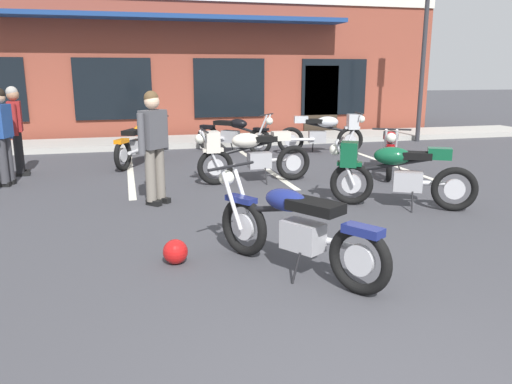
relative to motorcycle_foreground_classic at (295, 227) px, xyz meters
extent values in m
plane|color=#3D3D42|center=(-0.15, 1.42, -0.46)|extent=(80.00, 80.00, 0.00)
cube|color=#A8A59E|center=(-0.15, 9.34, -0.39)|extent=(22.00, 1.80, 0.14)
cube|color=brown|center=(-0.15, 13.49, 1.62)|extent=(16.58, 5.91, 4.16)
cube|color=black|center=(-1.81, 10.50, 0.99)|extent=(2.12, 0.06, 1.70)
cube|color=black|center=(1.51, 10.50, 0.99)|extent=(2.12, 0.06, 1.70)
cube|color=black|center=(4.82, 10.50, 0.99)|extent=(2.12, 0.06, 1.70)
cube|color=#33281E|center=(4.41, 10.50, 0.59)|extent=(1.10, 0.06, 2.10)
cube|color=navy|center=(-0.15, 10.09, 2.90)|extent=(9.95, 0.90, 0.12)
cube|color=silver|center=(-1.50, 5.74, -0.46)|extent=(0.12, 4.80, 0.01)
cube|color=silver|center=(1.20, 5.74, -0.46)|extent=(0.12, 4.80, 0.01)
cube|color=silver|center=(3.89, 5.74, -0.46)|extent=(0.12, 4.80, 0.01)
torus|color=black|center=(0.40, -0.63, -0.14)|extent=(0.43, 0.59, 0.64)
cylinder|color=#B7B7BC|center=(0.40, -0.63, -0.14)|extent=(0.20, 0.28, 0.29)
torus|color=black|center=(-0.37, 0.59, -0.14)|extent=(0.43, 0.59, 0.64)
cylinder|color=#B7B7BC|center=(-0.37, 0.59, -0.14)|extent=(0.20, 0.28, 0.29)
cylinder|color=silver|center=(-0.50, 0.62, 0.18)|extent=(0.21, 0.30, 0.66)
cylinder|color=silver|center=(-0.35, 0.72, 0.18)|extent=(0.21, 0.30, 0.66)
cylinder|color=black|center=(-0.47, 0.74, 0.50)|extent=(0.57, 0.38, 0.03)
sphere|color=silver|center=(-0.51, 0.81, 0.36)|extent=(0.23, 0.23, 0.17)
cube|color=navy|center=(-0.40, 0.62, 0.16)|extent=(0.31, 0.38, 0.06)
cube|color=#9E9EA3|center=(0.05, -0.09, -0.06)|extent=(0.42, 0.47, 0.28)
cylinder|color=silver|center=(0.37, -0.33, -0.10)|extent=(0.35, 0.50, 0.07)
cylinder|color=black|center=(-0.05, 0.08, 0.18)|extent=(0.55, 0.83, 0.26)
ellipsoid|color=navy|center=(-0.06, 0.10, 0.26)|extent=(0.48, 0.54, 0.22)
cube|color=black|center=(0.13, -0.21, 0.26)|extent=(0.51, 0.59, 0.10)
cube|color=navy|center=(0.41, -0.65, 0.14)|extent=(0.33, 0.39, 0.08)
cylinder|color=black|center=(-0.06, -0.24, -0.32)|extent=(0.13, 0.09, 0.29)
torus|color=black|center=(0.44, 7.97, -0.14)|extent=(0.54, 0.51, 0.64)
cylinder|color=#B7B7BC|center=(0.44, 7.97, -0.14)|extent=(0.25, 0.24, 0.29)
torus|color=black|center=(1.49, 6.99, -0.14)|extent=(0.54, 0.51, 0.64)
cylinder|color=#B7B7BC|center=(1.49, 6.99, -0.14)|extent=(0.25, 0.24, 0.29)
cylinder|color=silver|center=(1.63, 6.99, 0.18)|extent=(0.27, 0.25, 0.66)
cylinder|color=silver|center=(1.51, 6.86, 0.18)|extent=(0.27, 0.25, 0.66)
cylinder|color=black|center=(1.63, 6.87, 0.50)|extent=(0.47, 0.51, 0.03)
sphere|color=silver|center=(1.68, 6.81, 0.36)|extent=(0.24, 0.24, 0.17)
cube|color=black|center=(1.52, 6.96, 0.16)|extent=(0.36, 0.35, 0.06)
cube|color=#9E9EA3|center=(0.91, 7.53, -0.06)|extent=(0.46, 0.45, 0.28)
cylinder|color=silver|center=(0.54, 7.68, -0.10)|extent=(0.45, 0.43, 0.07)
cylinder|color=black|center=(1.05, 7.40, 0.18)|extent=(0.73, 0.68, 0.26)
ellipsoid|color=black|center=(1.07, 7.38, 0.26)|extent=(0.53, 0.52, 0.22)
cube|color=black|center=(0.80, 7.63, 0.26)|extent=(0.57, 0.56, 0.10)
cube|color=black|center=(0.42, 7.98, 0.14)|extent=(0.37, 0.36, 0.08)
cylinder|color=black|center=(0.98, 7.71, -0.32)|extent=(0.11, 0.12, 0.29)
torus|color=black|center=(2.92, 1.57, -0.14)|extent=(0.61, 0.40, 0.64)
cylinder|color=#B7B7BC|center=(2.92, 1.57, -0.14)|extent=(0.28, 0.19, 0.29)
torus|color=black|center=(1.66, 2.27, -0.14)|extent=(0.61, 0.40, 0.64)
cylinder|color=#B7B7BC|center=(1.66, 2.27, -0.14)|extent=(0.28, 0.19, 0.29)
cylinder|color=silver|center=(1.53, 2.24, 0.18)|extent=(0.31, 0.20, 0.66)
cylinder|color=silver|center=(1.62, 2.40, 0.18)|extent=(0.31, 0.20, 0.66)
cylinder|color=black|center=(1.50, 2.36, 0.50)|extent=(0.35, 0.59, 0.03)
sphere|color=silver|center=(1.43, 2.40, 0.36)|extent=(0.23, 0.23, 0.17)
cube|color=#0F4C2D|center=(1.62, 2.29, 0.16)|extent=(0.38, 0.30, 0.06)
cube|color=#9E9EA3|center=(2.36, 1.88, -0.06)|extent=(0.47, 0.40, 0.28)
cylinder|color=silver|center=(2.75, 1.82, -0.10)|extent=(0.51, 0.33, 0.07)
cylinder|color=black|center=(2.18, 1.98, 0.18)|extent=(0.85, 0.51, 0.26)
ellipsoid|color=#0F4C2D|center=(2.15, 2.00, 0.30)|extent=(0.60, 0.51, 0.26)
cube|color=#0F4C2D|center=(1.62, 2.29, 0.30)|extent=(0.35, 0.36, 0.36)
cube|color=black|center=(2.45, 1.83, 0.32)|extent=(0.47, 0.40, 0.10)
cube|color=#0F4C2D|center=(2.71, 1.69, 0.36)|extent=(0.38, 0.33, 0.16)
cylinder|color=black|center=(2.33, 1.69, -0.32)|extent=(0.09, 0.13, 0.29)
torus|color=black|center=(3.72, 4.89, -0.14)|extent=(0.40, 0.61, 0.64)
cylinder|color=#B7B7BC|center=(3.72, 4.89, -0.14)|extent=(0.19, 0.28, 0.29)
torus|color=black|center=(3.03, 3.63, -0.14)|extent=(0.40, 0.61, 0.64)
cylinder|color=#B7B7BC|center=(3.03, 3.63, -0.14)|extent=(0.19, 0.28, 0.29)
cylinder|color=silver|center=(3.06, 3.50, 0.18)|extent=(0.19, 0.31, 0.66)
cylinder|color=silver|center=(2.91, 3.59, 0.18)|extent=(0.19, 0.31, 0.66)
cylinder|color=black|center=(2.95, 3.47, 0.50)|extent=(0.59, 0.35, 0.03)
sphere|color=silver|center=(2.91, 3.40, 0.36)|extent=(0.23, 0.23, 0.17)
cube|color=#B70F14|center=(3.01, 3.60, 0.16)|extent=(0.30, 0.38, 0.06)
cube|color=#9E9EA3|center=(3.42, 4.33, -0.06)|extent=(0.40, 0.47, 0.28)
cylinder|color=silver|center=(3.47, 4.72, -0.10)|extent=(0.33, 0.52, 0.07)
cylinder|color=black|center=(3.32, 4.16, 0.18)|extent=(0.51, 0.85, 0.26)
ellipsoid|color=#B70F14|center=(3.31, 4.14, 0.26)|extent=(0.46, 0.55, 0.22)
cube|color=black|center=(3.48, 4.45, 0.26)|extent=(0.50, 0.59, 0.10)
cube|color=#B70F14|center=(3.73, 4.91, 0.14)|extent=(0.31, 0.39, 0.08)
cylinder|color=black|center=(3.61, 4.31, -0.32)|extent=(0.13, 0.09, 0.29)
torus|color=black|center=(-1.63, 5.82, -0.14)|extent=(0.38, 0.61, 0.64)
cylinder|color=#B7B7BC|center=(-1.63, 5.82, -0.14)|extent=(0.18, 0.28, 0.29)
torus|color=black|center=(-0.97, 7.10, -0.14)|extent=(0.38, 0.61, 0.64)
cylinder|color=#B7B7BC|center=(-0.97, 7.10, -0.14)|extent=(0.18, 0.28, 0.29)
cylinder|color=silver|center=(-1.00, 7.23, 0.18)|extent=(0.19, 0.31, 0.66)
cylinder|color=silver|center=(-0.84, 7.14, 0.18)|extent=(0.19, 0.31, 0.66)
cylinder|color=black|center=(-0.89, 7.26, 0.50)|extent=(0.60, 0.33, 0.03)
sphere|color=silver|center=(-0.85, 7.33, 0.36)|extent=(0.23, 0.23, 0.17)
cube|color=orange|center=(-0.95, 7.13, 0.16)|extent=(0.29, 0.38, 0.06)
cube|color=#9E9EA3|center=(-1.33, 6.39, -0.06)|extent=(0.40, 0.47, 0.28)
cylinder|color=silver|center=(-1.38, 5.99, -0.10)|extent=(0.31, 0.52, 0.07)
cylinder|color=black|center=(-1.24, 6.56, 0.18)|extent=(0.48, 0.87, 0.26)
ellipsoid|color=orange|center=(-1.23, 6.58, 0.26)|extent=(0.45, 0.55, 0.22)
cube|color=black|center=(-1.40, 6.26, 0.26)|extent=(0.49, 0.59, 0.10)
cube|color=orange|center=(-1.64, 5.80, 0.14)|extent=(0.31, 0.39, 0.08)
cylinder|color=black|center=(-1.53, 6.41, -0.32)|extent=(0.13, 0.08, 0.29)
torus|color=black|center=(2.28, 7.04, -0.14)|extent=(0.65, 0.22, 0.64)
cylinder|color=#B7B7BC|center=(2.28, 7.04, -0.14)|extent=(0.29, 0.12, 0.29)
torus|color=black|center=(3.69, 6.76, -0.14)|extent=(0.65, 0.22, 0.64)
cylinder|color=#B7B7BC|center=(3.69, 6.76, -0.14)|extent=(0.29, 0.12, 0.29)
cylinder|color=silver|center=(3.81, 6.83, 0.18)|extent=(0.33, 0.11, 0.66)
cylinder|color=silver|center=(3.77, 6.65, 0.18)|extent=(0.33, 0.11, 0.66)
cylinder|color=black|center=(3.87, 6.72, 0.50)|extent=(0.16, 0.65, 0.03)
sphere|color=silver|center=(3.95, 6.71, 0.36)|extent=(0.20, 0.20, 0.17)
cube|color=silver|center=(3.73, 6.75, 0.16)|extent=(0.38, 0.21, 0.06)
cube|color=#9E9EA3|center=(2.91, 6.91, -0.06)|extent=(0.44, 0.31, 0.28)
cylinder|color=silver|center=(2.52, 6.85, -0.10)|extent=(0.55, 0.18, 0.07)
cylinder|color=black|center=(3.11, 6.87, 0.18)|extent=(0.94, 0.24, 0.26)
ellipsoid|color=silver|center=(3.14, 6.87, 0.30)|extent=(0.57, 0.40, 0.26)
cube|color=silver|center=(3.74, 6.75, 0.30)|extent=(0.29, 0.32, 0.36)
cube|color=black|center=(2.81, 6.93, 0.32)|extent=(0.44, 0.31, 0.10)
cube|color=silver|center=(2.52, 6.99, 0.36)|extent=(0.35, 0.26, 0.16)
cylinder|color=black|center=(2.88, 7.10, -0.32)|extent=(0.05, 0.14, 0.29)
torus|color=black|center=(1.37, 4.14, -0.14)|extent=(0.64, 0.12, 0.64)
cylinder|color=#B7B7BC|center=(1.37, 4.14, -0.14)|extent=(0.29, 0.07, 0.29)
torus|color=black|center=(-0.07, 4.11, -0.14)|extent=(0.64, 0.12, 0.64)
cylinder|color=#B7B7BC|center=(-0.07, 4.11, -0.14)|extent=(0.29, 0.07, 0.29)
cylinder|color=silver|center=(-0.16, 4.01, 0.18)|extent=(0.33, 0.05, 0.66)
cylinder|color=silver|center=(-0.17, 4.19, 0.18)|extent=(0.33, 0.05, 0.66)
cylinder|color=black|center=(-0.25, 4.10, 0.50)|extent=(0.05, 0.66, 0.03)
sphere|color=silver|center=(-0.33, 4.10, 0.36)|extent=(0.17, 0.17, 0.17)
cube|color=beige|center=(-0.11, 4.10, 0.16)|extent=(0.36, 0.15, 0.06)
cube|color=#9E9EA3|center=(0.73, 4.13, -0.06)|extent=(0.41, 0.25, 0.28)
cylinder|color=silver|center=(1.10, 4.28, -0.10)|extent=(0.55, 0.08, 0.07)
cylinder|color=black|center=(0.53, 4.12, 0.18)|extent=(0.94, 0.08, 0.26)
ellipsoid|color=beige|center=(0.49, 4.12, 0.30)|extent=(0.53, 0.31, 0.26)
cube|color=beige|center=(-0.12, 4.10, 0.30)|extent=(0.25, 0.29, 0.36)
cube|color=black|center=(0.83, 4.13, 0.32)|extent=(0.41, 0.25, 0.10)
cube|color=beige|center=(1.13, 4.14, 0.36)|extent=(0.33, 0.21, 0.16)
cylinder|color=black|center=(0.81, 3.95, -0.32)|extent=(0.03, 0.14, 0.29)
cube|color=black|center=(-3.65, 4.87, -0.42)|extent=(0.26, 0.16, 0.08)
cube|color=black|center=(-3.60, 5.07, -0.42)|extent=(0.26, 0.16, 0.08)
cylinder|color=#38383D|center=(-3.61, 4.86, 0.00)|extent=(0.18, 0.18, 0.80)
cylinder|color=#38383D|center=(-3.56, 5.06, 0.00)|extent=(0.18, 0.18, 0.80)
cube|color=#23478C|center=(-3.59, 4.96, 0.66)|extent=(0.31, 0.42, 0.56)
cylinder|color=#23478C|center=(-3.53, 5.20, 0.62)|extent=(0.12, 0.12, 0.58)
cube|color=black|center=(-1.06, 3.09, -0.42)|extent=(0.24, 0.24, 0.08)
cube|color=black|center=(-1.20, 2.95, -0.42)|extent=(0.24, 0.24, 0.08)
cylinder|color=slate|center=(-1.09, 3.12, 0.00)|extent=(0.21, 0.21, 0.80)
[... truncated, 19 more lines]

